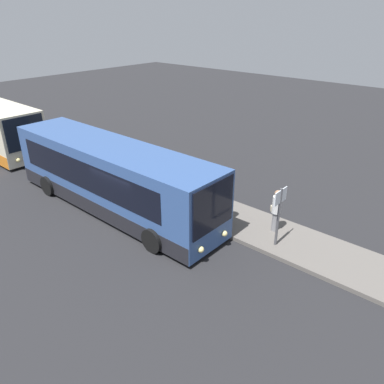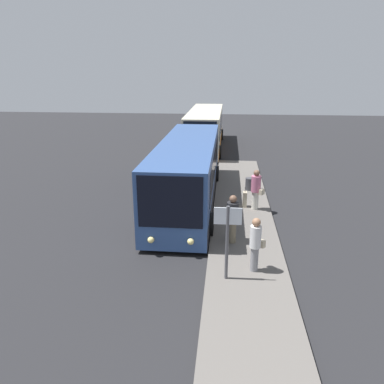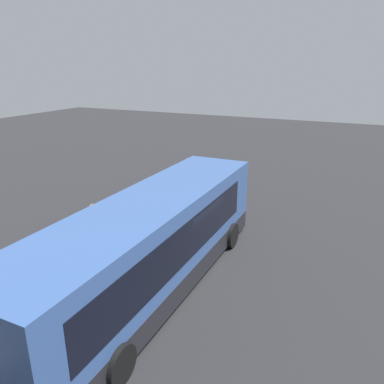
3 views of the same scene
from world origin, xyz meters
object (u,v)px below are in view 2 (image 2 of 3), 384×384
passenger_waiting (256,242)px  bus_lead (188,172)px  sign_post (227,232)px  trash_bin (250,184)px  bus_second (205,129)px  suitcase (245,199)px  passenger_boarding (233,217)px  passenger_with_bags (256,189)px

passenger_waiting → bus_lead: bearing=157.8°
sign_post → trash_bin: sign_post is taller
bus_lead → bus_second: size_ratio=0.95×
suitcase → trash_bin: (-2.61, 0.36, -0.04)m
passenger_boarding → passenger_with_bags: 3.72m
sign_post → trash_bin: 9.20m
suitcase → trash_bin: suitcase is taller
passenger_boarding → sign_post: 2.65m
passenger_with_bags → suitcase: size_ratio=1.93×
passenger_waiting → sign_post: 1.20m
bus_lead → suitcase: size_ratio=12.07×
suitcase → trash_bin: bearing=172.3°
passenger_waiting → sign_post: bearing=-102.5°
bus_second → trash_bin: bearing=14.5°
passenger_waiting → sign_post: (0.57, -0.90, 0.57)m
passenger_waiting → trash_bin: bearing=133.2°
sign_post → suitcase: bearing=172.8°
passenger_boarding → passenger_with_bags: bearing=82.6°
bus_lead → passenger_boarding: (4.75, 2.14, -0.37)m
bus_second → trash_bin: 12.46m
passenger_waiting → trash_bin: passenger_waiting is taller
bus_lead → suitcase: bus_lead is taller
trash_bin → sign_post: bearing=-7.3°
bus_second → suitcase: bearing=10.7°
bus_lead → sign_post: bus_lead is taller
passenger_with_bags → sign_post: sign_post is taller
bus_second → trash_bin: bus_second is taller
bus_lead → trash_bin: 3.70m
sign_post → passenger_with_bags: bearing=168.3°
passenger_with_bags → sign_post: 6.30m
passenger_with_bags → suitcase: 0.84m
passenger_with_bags → trash_bin: passenger_with_bags is taller
bus_second → sign_post: size_ratio=5.12×
sign_post → trash_bin: bearing=172.7°
bus_second → passenger_boarding: (18.48, 2.14, -0.38)m
suitcase → sign_post: 6.59m
sign_post → trash_bin: (-9.04, 1.16, -1.23)m
bus_second → passenger_waiting: bus_second is taller
sign_post → bus_lead: bearing=-165.1°
passenger_waiting → trash_bin: 8.50m
passenger_boarding → trash_bin: 6.56m
passenger_with_bags → suitcase: bearing=-86.3°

